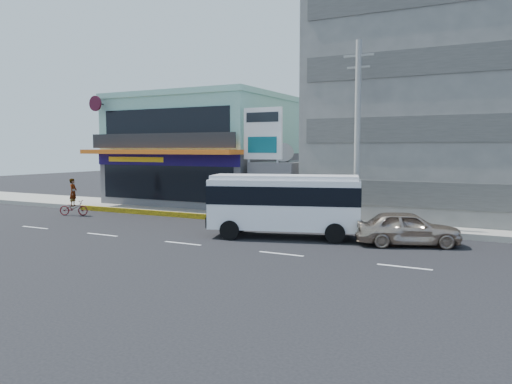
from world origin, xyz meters
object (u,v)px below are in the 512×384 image
shop_building (204,153)px  satellite_dish (282,161)px  billboard (263,140)px  motorcycle_rider (74,203)px  sedan (407,228)px  concrete_building (455,106)px  minibus (285,200)px  utility_pole_near (357,134)px

shop_building → satellite_dish: (8.00, -2.95, -0.42)m
billboard → motorcycle_rider: billboard is taller
sedan → concrete_building: bearing=-26.2°
concrete_building → minibus: bearing=-119.7°
shop_building → motorcycle_rider: (-4.05, -9.33, -3.20)m
billboard → minibus: (4.01, -5.57, -3.10)m
concrete_building → utility_pole_near: bearing=-117.8°
concrete_building → minibus: size_ratio=2.08×
utility_pole_near → motorcycle_rider: size_ratio=4.13×
satellite_dish → minibus: size_ratio=0.19×
shop_building → utility_pole_near: size_ratio=1.24×
satellite_dish → minibus: 8.35m
minibus → motorcycle_rider: size_ratio=3.18×
sedan → utility_pole_near: bearing=24.4°
utility_pole_near → billboard: bearing=164.5°
shop_building → concrete_building: 18.28m
concrete_building → sedan: 12.38m
billboard → utility_pole_near: 6.75m
utility_pole_near → satellite_dish: bearing=149.0°
satellite_dish → sedan: satellite_dish is taller
shop_building → minibus: (11.51, -10.32, -2.17)m
concrete_building → billboard: size_ratio=2.32×
utility_pole_near → minibus: (-2.49, -3.77, -3.32)m
motorcycle_rider → minibus: bearing=-3.6°
billboard → minibus: billboard is taller
sedan → motorcycle_rider: size_ratio=1.91×
shop_building → sedan: bearing=-29.1°
shop_building → sedan: (17.27, -9.63, -3.21)m
shop_building → motorcycle_rider: size_ratio=5.12×
billboard → motorcycle_rider: size_ratio=2.85×
concrete_building → motorcycle_rider: size_ratio=6.60×
shop_building → billboard: bearing=-32.3°
concrete_building → satellite_dish: 11.30m
satellite_dish → sedan: size_ratio=0.32×
utility_pole_near → concrete_building: bearing=62.2°
concrete_building → satellite_dish: (-10.00, -4.00, -3.42)m
concrete_building → sedan: (-0.73, -10.68, -6.21)m
concrete_building → motorcycle_rider: (-22.05, -10.39, -6.20)m
satellite_dish → motorcycle_rider: size_ratio=0.62×
shop_building → billboard: 8.92m
concrete_building → utility_pole_near: concrete_building is taller
shop_building → satellite_dish: 8.54m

